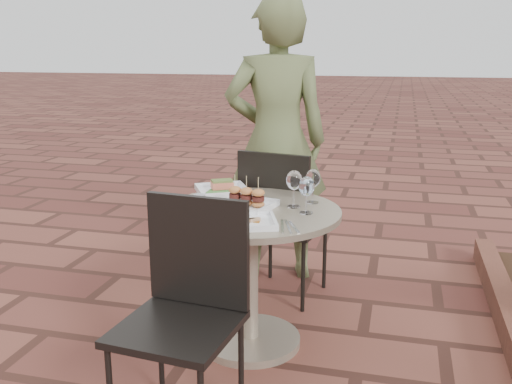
% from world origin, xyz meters
% --- Properties ---
extents(ground, '(60.00, 60.00, 0.00)m').
position_xyz_m(ground, '(0.00, 0.00, 0.00)').
color(ground, brown).
rests_on(ground, ground).
extents(cafe_table, '(0.90, 0.90, 0.73)m').
position_xyz_m(cafe_table, '(0.27, 0.17, 0.48)').
color(cafe_table, gray).
rests_on(cafe_table, ground).
extents(chair_far, '(0.52, 0.52, 0.93)m').
position_xyz_m(chair_far, '(0.30, 0.74, 0.55)').
color(chair_far, black).
rests_on(chair_far, ground).
extents(chair_near, '(0.48, 0.48, 0.93)m').
position_xyz_m(chair_near, '(0.19, -0.48, 0.55)').
color(chair_near, black).
rests_on(chair_near, ground).
extents(diner, '(0.76, 0.61, 1.83)m').
position_xyz_m(diner, '(0.19, 1.14, 0.92)').
color(diner, '#535D33').
rests_on(diner, ground).
extents(plate_salmon, '(0.36, 0.36, 0.07)m').
position_xyz_m(plate_salmon, '(0.04, 0.45, 0.75)').
color(plate_salmon, white).
rests_on(plate_salmon, cafe_table).
extents(plate_sliders, '(0.30, 0.30, 0.16)m').
position_xyz_m(plate_sliders, '(0.25, 0.19, 0.77)').
color(plate_sliders, white).
rests_on(plate_sliders, cafe_table).
extents(plate_tuna, '(0.30, 0.30, 0.03)m').
position_xyz_m(plate_tuna, '(0.33, -0.06, 0.74)').
color(plate_tuna, white).
rests_on(plate_tuna, cafe_table).
extents(wine_glass_right, '(0.08, 0.08, 0.18)m').
position_xyz_m(wine_glass_right, '(0.55, 0.18, 0.86)').
color(wine_glass_right, white).
rests_on(wine_glass_right, cafe_table).
extents(wine_glass_mid, '(0.08, 0.08, 0.19)m').
position_xyz_m(wine_glass_mid, '(0.47, 0.27, 0.86)').
color(wine_glass_mid, white).
rests_on(wine_glass_mid, cafe_table).
extents(wine_glass_far, '(0.08, 0.08, 0.18)m').
position_xyz_m(wine_glass_far, '(0.55, 0.37, 0.86)').
color(wine_glass_far, white).
rests_on(wine_glass_far, cafe_table).
extents(steel_ramekin, '(0.08, 0.08, 0.05)m').
position_xyz_m(steel_ramekin, '(-0.01, 0.22, 0.75)').
color(steel_ramekin, silver).
rests_on(steel_ramekin, cafe_table).
extents(cutlery_set, '(0.16, 0.23, 0.00)m').
position_xyz_m(cutlery_set, '(0.51, -0.06, 0.73)').
color(cutlery_set, silver).
rests_on(cutlery_set, cafe_table).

